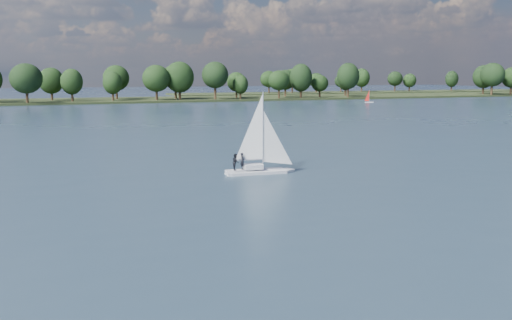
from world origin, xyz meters
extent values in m
plane|color=#233342|center=(0.00, 100.00, 0.00)|extent=(700.00, 700.00, 0.00)
cube|color=black|center=(0.00, 212.00, 0.00)|extent=(660.00, 40.00, 1.50)
cube|color=black|center=(160.00, 260.00, 0.00)|extent=(220.00, 30.00, 1.40)
cube|color=silver|center=(7.73, 42.83, 0.00)|extent=(6.91, 2.41, 0.80)
cube|color=silver|center=(7.73, 42.83, 0.80)|extent=(2.08, 1.35, 0.50)
cylinder|color=silver|center=(7.73, 42.83, 4.54)|extent=(0.12, 0.12, 7.98)
imported|color=black|center=(6.11, 42.98, 1.41)|extent=(0.53, 0.70, 1.72)
imported|color=black|center=(5.23, 42.64, 1.41)|extent=(0.82, 0.96, 1.72)
cube|color=silver|center=(101.84, 168.25, 0.00)|extent=(3.28, 2.31, 0.49)
cylinder|color=silver|center=(101.84, 168.25, 2.46)|extent=(0.09, 0.09, 4.37)
camera|label=1|loc=(-14.04, -11.86, 10.35)|focal=40.00mm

